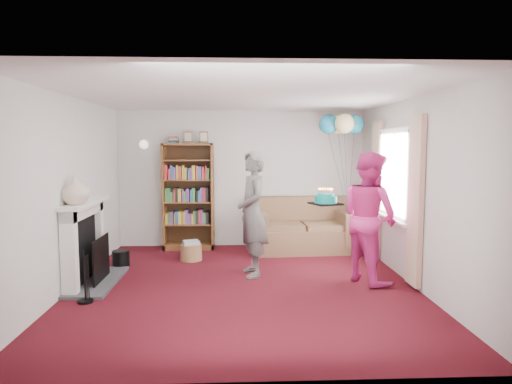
{
  "coord_description": "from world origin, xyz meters",
  "views": [
    {
      "loc": [
        -0.11,
        -5.93,
        1.86
      ],
      "look_at": [
        0.19,
        0.6,
        1.19
      ],
      "focal_mm": 32.0,
      "sensor_mm": 36.0,
      "label": 1
    }
  ],
  "objects_px": {
    "sofa": "(302,230)",
    "person_striped": "(253,213)",
    "birthday_cake": "(326,199)",
    "person_magenta": "(369,217)",
    "bookcase": "(189,197)"
  },
  "relations": [
    {
      "from": "bookcase",
      "to": "person_striped",
      "type": "relative_size",
      "value": 1.17
    },
    {
      "from": "bookcase",
      "to": "person_striped",
      "type": "height_order",
      "value": "bookcase"
    },
    {
      "from": "sofa",
      "to": "birthday_cake",
      "type": "relative_size",
      "value": 4.78
    },
    {
      "from": "bookcase",
      "to": "birthday_cake",
      "type": "relative_size",
      "value": 5.73
    },
    {
      "from": "sofa",
      "to": "person_striped",
      "type": "bearing_deg",
      "value": -124.06
    },
    {
      "from": "sofa",
      "to": "person_striped",
      "type": "height_order",
      "value": "person_striped"
    },
    {
      "from": "person_striped",
      "to": "sofa",
      "type": "bearing_deg",
      "value": 138.53
    },
    {
      "from": "sofa",
      "to": "person_magenta",
      "type": "xyz_separation_m",
      "value": [
        0.64,
        -1.93,
        0.54
      ]
    },
    {
      "from": "sofa",
      "to": "person_magenta",
      "type": "height_order",
      "value": "person_magenta"
    },
    {
      "from": "sofa",
      "to": "person_striped",
      "type": "relative_size",
      "value": 0.98
    },
    {
      "from": "bookcase",
      "to": "person_striped",
      "type": "bearing_deg",
      "value": -59.0
    },
    {
      "from": "sofa",
      "to": "birthday_cake",
      "type": "xyz_separation_m",
      "value": [
        0.06,
        -1.79,
        0.77
      ]
    },
    {
      "from": "person_magenta",
      "to": "birthday_cake",
      "type": "height_order",
      "value": "person_magenta"
    },
    {
      "from": "person_magenta",
      "to": "bookcase",
      "type": "bearing_deg",
      "value": 25.86
    },
    {
      "from": "person_striped",
      "to": "person_magenta",
      "type": "bearing_deg",
      "value": 66.85
    }
  ]
}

